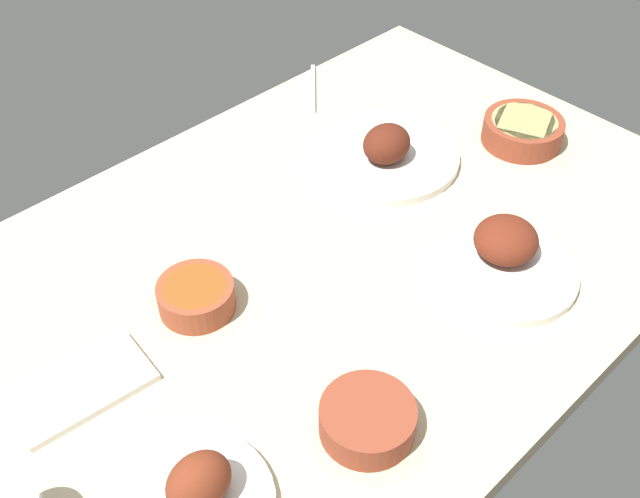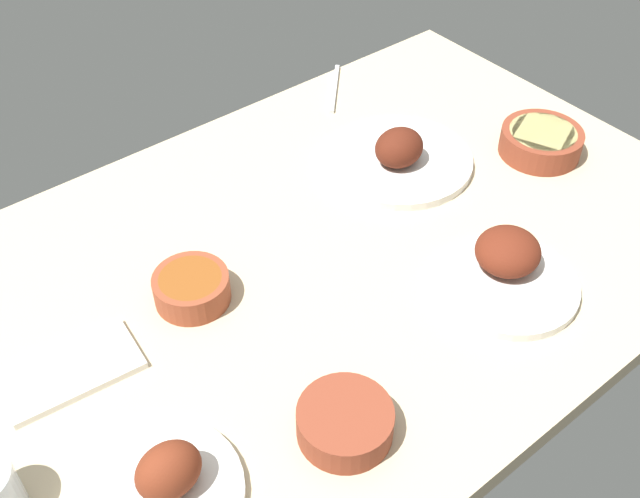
# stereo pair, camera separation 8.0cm
# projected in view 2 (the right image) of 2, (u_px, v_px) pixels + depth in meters

# --- Properties ---
(dining_table) EXTENTS (1.40, 0.90, 0.04)m
(dining_table) POSITION_uv_depth(u_px,v_px,m) (320.00, 266.00, 1.26)
(dining_table) COLOR #C6B28E
(dining_table) RESTS_ON ground
(plate_center_main) EXTENTS (0.22, 0.22, 0.08)m
(plate_center_main) POSITION_uv_depth(u_px,v_px,m) (508.00, 269.00, 1.19)
(plate_center_main) COLOR silver
(plate_center_main) RESTS_ON dining_table
(plate_near_viewer) EXTENTS (0.23, 0.23, 0.09)m
(plate_near_viewer) POSITION_uv_depth(u_px,v_px,m) (159.00, 488.00, 0.92)
(plate_near_viewer) COLOR silver
(plate_near_viewer) RESTS_ON dining_table
(plate_far_side) EXTENTS (0.28, 0.28, 0.08)m
(plate_far_side) POSITION_uv_depth(u_px,v_px,m) (398.00, 156.00, 1.42)
(plate_far_side) COLOR silver
(plate_far_side) RESTS_ON dining_table
(bowl_onions) EXTENTS (0.13, 0.13, 0.05)m
(bowl_onions) POSITION_uv_depth(u_px,v_px,m) (345.00, 421.00, 0.99)
(bowl_onions) COLOR brown
(bowl_onions) RESTS_ON dining_table
(bowl_soup) EXTENTS (0.12, 0.12, 0.05)m
(bowl_soup) POSITION_uv_depth(u_px,v_px,m) (192.00, 287.00, 1.16)
(bowl_soup) COLOR brown
(bowl_soup) RESTS_ON dining_table
(bowl_potatoes) EXTENTS (0.15, 0.15, 0.05)m
(bowl_potatoes) POSITION_uv_depth(u_px,v_px,m) (541.00, 141.00, 1.44)
(bowl_potatoes) COLOR brown
(bowl_potatoes) RESTS_ON dining_table
(folded_napkin) EXTENTS (0.20, 0.12, 0.01)m
(folded_napkin) POSITION_uv_depth(u_px,v_px,m) (71.00, 371.00, 1.07)
(folded_napkin) COLOR white
(folded_napkin) RESTS_ON dining_table
(fork_loose) EXTENTS (0.13, 0.14, 0.01)m
(fork_loose) POSITION_uv_depth(u_px,v_px,m) (335.00, 88.00, 1.62)
(fork_loose) COLOR silver
(fork_loose) RESTS_ON dining_table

